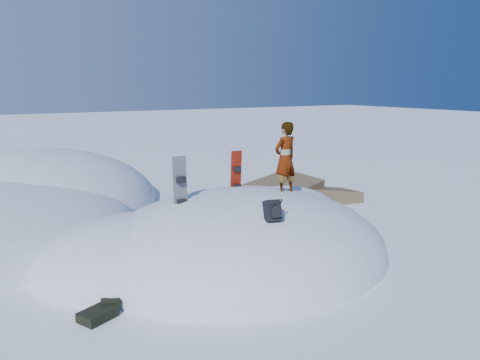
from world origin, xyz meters
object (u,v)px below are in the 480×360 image
snowboard_red (236,180)px  person (285,158)px  backpack (273,211)px  snowboard_dark (181,193)px

snowboard_red → person: bearing=-47.8°
backpack → snowboard_dark: bearing=134.3°
snowboard_dark → person: 2.54m
person → snowboard_dark: bearing=-18.8°
snowboard_red → backpack: 2.47m
backpack → person: person is taller
snowboard_dark → backpack: bearing=-58.1°
snowboard_red → snowboard_dark: 1.77m
person → backpack: bearing=38.4°
snowboard_red → snowboard_dark: (-1.68, -0.54, -0.03)m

